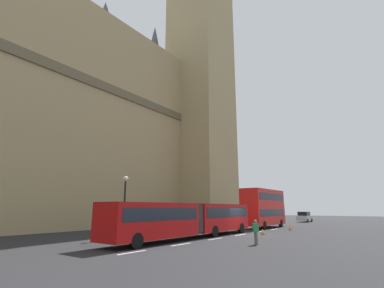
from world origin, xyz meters
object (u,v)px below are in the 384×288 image
at_px(traffic_cone_west, 263,231).
at_px(street_lamp, 125,202).
at_px(sedan_lead, 305,217).
at_px(articulated_bus, 190,217).
at_px(double_decker_bus, 264,207).
at_px(traffic_cone_middle, 290,228).
at_px(pedestrian_near_cones, 256,231).
at_px(clock_tower, 200,19).

relative_size(traffic_cone_west, street_lamp, 0.11).
bearing_deg(sedan_lead, articulated_bus, -179.77).
xyz_separation_m(sedan_lead, street_lamp, (-39.58, 4.36, 2.14)).
bearing_deg(sedan_lead, traffic_cone_west, -172.71).
bearing_deg(traffic_cone_west, articulated_bus, 153.51).
xyz_separation_m(double_decker_bus, traffic_cone_west, (-9.32, -3.56, -2.43)).
bearing_deg(articulated_bus, traffic_cone_middle, -15.55).
relative_size(sedan_lead, traffic_cone_middle, 7.59).
height_order(double_decker_bus, pedestrian_near_cones, double_decker_bus).
height_order(double_decker_bus, sedan_lead, double_decker_bus).
height_order(sedan_lead, street_lamp, street_lamp).
bearing_deg(pedestrian_near_cones, articulated_bus, 84.15).
height_order(articulated_bus, pedestrian_near_cones, articulated_bus).
distance_m(double_decker_bus, traffic_cone_middle, 5.14).
bearing_deg(traffic_cone_middle, street_lamp, 154.45).
bearing_deg(pedestrian_near_cones, traffic_cone_west, 19.36).
height_order(sedan_lead, pedestrian_near_cones, sedan_lead).
relative_size(clock_tower, street_lamp, 14.62).
bearing_deg(street_lamp, traffic_cone_middle, -25.55).
xyz_separation_m(clock_tower, pedestrian_near_cones, (-23.14, -20.29, -39.69)).
bearing_deg(street_lamp, pedestrian_near_cones, -75.51).
xyz_separation_m(clock_tower, sedan_lead, (13.65, -13.85, -39.69)).
bearing_deg(traffic_cone_west, street_lamp, 142.69).
bearing_deg(clock_tower, double_decker_bus, -113.29).
xyz_separation_m(articulated_bus, pedestrian_near_cones, (-0.65, -6.30, -0.83)).
relative_size(articulated_bus, pedestrian_near_cones, 10.53).
bearing_deg(double_decker_bus, traffic_cone_west, -159.08).
bearing_deg(clock_tower, traffic_cone_west, -131.16).
distance_m(double_decker_bus, pedestrian_near_cones, 18.33).
distance_m(clock_tower, traffic_cone_west, 46.57).
distance_m(double_decker_bus, street_lamp, 20.41).
bearing_deg(sedan_lead, traffic_cone_middle, -169.28).
relative_size(sedan_lead, pedestrian_near_cones, 2.60).
relative_size(clock_tower, traffic_cone_middle, 132.84).
bearing_deg(articulated_bus, clock_tower, 31.88).
bearing_deg(traffic_cone_middle, double_decker_bus, 61.72).
bearing_deg(pedestrian_near_cones, street_lamp, 104.49).
bearing_deg(clock_tower, pedestrian_near_cones, -138.75).
distance_m(clock_tower, traffic_cone_middle, 44.89).
bearing_deg(articulated_bus, traffic_cone_west, -26.49).
xyz_separation_m(clock_tower, traffic_cone_middle, (-8.17, -17.98, -40.32)).
bearing_deg(sedan_lead, double_decker_bus, -179.58).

